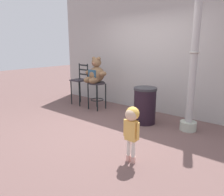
# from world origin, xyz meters

# --- Properties ---
(ground_plane) EXTENTS (24.00, 24.00, 0.00)m
(ground_plane) POSITION_xyz_m (0.00, 0.00, 0.00)
(ground_plane) COLOR brown
(building_wall) EXTENTS (6.13, 0.30, 3.30)m
(building_wall) POSITION_xyz_m (0.00, 1.90, 1.65)
(building_wall) COLOR #A9A4A0
(building_wall) RESTS_ON ground_plane
(bar_stool_with_teddy) EXTENTS (0.44, 0.44, 0.73)m
(bar_stool_with_teddy) POSITION_xyz_m (-1.09, 0.98, 0.53)
(bar_stool_with_teddy) COLOR #29262D
(bar_stool_with_teddy) RESTS_ON ground_plane
(teddy_bear) EXTENTS (0.64, 0.57, 0.66)m
(teddy_bear) POSITION_xyz_m (-1.09, 0.94, 0.97)
(teddy_bear) COLOR brown
(teddy_bear) RESTS_ON bar_stool_with_teddy
(child_walking) EXTENTS (0.27, 0.21, 0.84)m
(child_walking) POSITION_xyz_m (1.19, -0.73, 0.61)
(child_walking) COLOR #DEA397
(child_walking) RESTS_ON ground_plane
(trash_bin) EXTENTS (0.50, 0.50, 0.80)m
(trash_bin) POSITION_xyz_m (0.46, 0.84, 0.40)
(trash_bin) COLOR black
(trash_bin) RESTS_ON ground_plane
(lamppost) EXTENTS (0.33, 0.33, 2.66)m
(lamppost) POSITION_xyz_m (1.37, 1.03, 1.04)
(lamppost) COLOR #AAAF9F
(lamppost) RESTS_ON ground_plane
(bar_chair_empty) EXTENTS (0.40, 0.40, 1.16)m
(bar_chair_empty) POSITION_xyz_m (-1.82, 1.06, 0.65)
(bar_chair_empty) COLOR #29262D
(bar_chair_empty) RESTS_ON ground_plane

